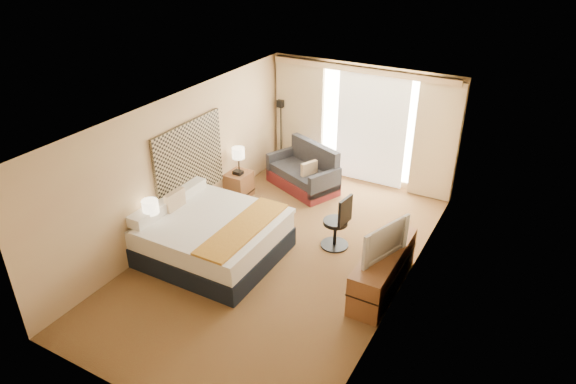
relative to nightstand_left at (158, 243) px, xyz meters
The scene contains 21 objects.
floor 2.16m from the nightstand_left, 29.31° to the left, with size 4.20×7.00×0.02m, color #512217.
ceiling 3.16m from the nightstand_left, 29.31° to the left, with size 4.20×7.00×0.02m, color white.
wall_back 5.02m from the nightstand_left, 67.66° to the left, with size 4.20×0.02×2.60m, color #DABE85.
wall_front 3.25m from the nightstand_left, 52.65° to the right, with size 4.20×0.02×2.60m, color #DABE85.
wall_left 1.49m from the nightstand_left, 102.36° to the left, with size 0.02×7.00×2.60m, color #DABE85.
wall_right 4.23m from the nightstand_left, 14.81° to the left, with size 0.02×7.00×2.60m, color #DABE85.
headboard 1.62m from the nightstand_left, 98.64° to the left, with size 0.06×1.85×1.50m, color black.
nightstand_left is the anchor object (origin of this frame).
nightstand_right 2.50m from the nightstand_left, 90.00° to the left, with size 0.45×0.52×0.55m, color brown.
media_dresser 3.85m from the nightstand_left, 15.84° to the left, with size 0.50×1.80×0.70m, color brown.
window 5.10m from the nightstand_left, 64.87° to the left, with size 2.30×0.02×2.30m, color white.
curtains 4.95m from the nightstand_left, 67.18° to the left, with size 4.12×0.19×2.56m.
bed 0.95m from the nightstand_left, 30.71° to the left, with size 2.20×2.01×1.07m.
loveseat 3.68m from the nightstand_left, 73.95° to the left, with size 1.77×1.39×0.98m.
floor_lamp 4.43m from the nightstand_left, 90.40° to the left, with size 0.20×0.20×1.60m.
desk_chair 3.15m from the nightstand_left, 34.37° to the left, with size 0.50×0.50×1.04m.
lamp_left 0.72m from the nightstand_left, 122.70° to the right, with size 0.27×0.27×0.57m.
lamp_right 2.64m from the nightstand_left, 90.13° to the left, with size 0.26×0.26×0.55m.
tissue_box 0.36m from the nightstand_left, 88.28° to the right, with size 0.13×0.13×0.12m, color #9CCBF2.
telephone 2.48m from the nightstand_left, 89.44° to the left, with size 0.19×0.15×0.07m, color black.
television 3.83m from the nightstand_left, 14.32° to the left, with size 1.00×0.13×0.58m, color black.
Camera 1 is at (3.69, -6.43, 5.22)m, focal length 32.00 mm.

